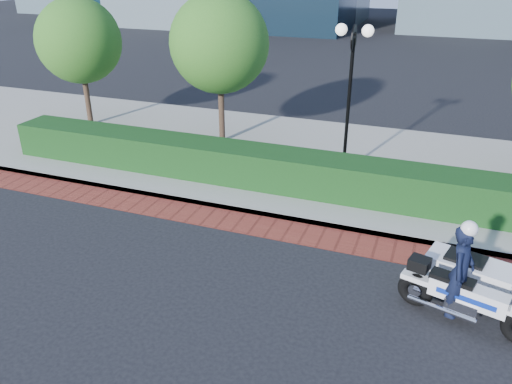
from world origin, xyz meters
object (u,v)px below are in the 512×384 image
(tree_a, at_px, (79,41))
(police_motorcycle, at_px, (468,280))
(lamppost, at_px, (351,77))
(tree_b, at_px, (219,43))

(tree_a, height_order, police_motorcycle, tree_a)
(lamppost, bearing_deg, tree_a, 172.59)
(tree_a, relative_size, tree_b, 0.94)
(tree_b, height_order, police_motorcycle, tree_b)
(tree_a, relative_size, police_motorcycle, 1.88)
(tree_a, xyz_separation_m, tree_b, (5.50, 0.00, 0.21))
(police_motorcycle, bearing_deg, lamppost, 137.25)
(tree_b, bearing_deg, police_motorcycle, -40.47)
(police_motorcycle, bearing_deg, tree_b, 154.99)
(lamppost, bearing_deg, tree_b, 163.89)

